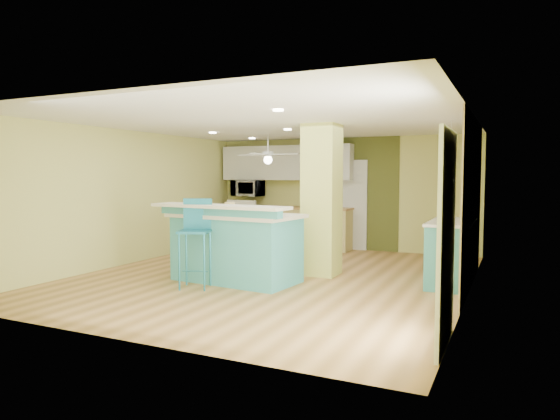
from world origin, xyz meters
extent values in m
cube|color=olive|center=(0.00, 0.00, -0.01)|extent=(6.00, 7.00, 0.01)
cube|color=white|center=(0.00, 0.00, 2.50)|extent=(6.00, 7.00, 0.01)
cube|color=#C9C96C|center=(0.00, 3.50, 1.25)|extent=(6.00, 0.01, 2.50)
cube|color=#C9C96C|center=(0.00, -3.50, 1.25)|extent=(6.00, 0.01, 2.50)
cube|color=#C9C96C|center=(-3.00, 0.00, 1.25)|extent=(0.01, 7.00, 2.50)
cube|color=#C9C96C|center=(3.00, 0.00, 1.25)|extent=(0.01, 7.00, 2.50)
cube|color=#9A8158|center=(2.99, 0.60, 1.25)|extent=(0.02, 3.40, 2.50)
cube|color=#4D5321|center=(0.20, 3.49, 1.25)|extent=(2.20, 0.02, 2.50)
cube|color=silver|center=(0.20, 3.46, 1.00)|extent=(0.82, 0.05, 2.00)
cube|color=white|center=(2.97, -2.30, 1.05)|extent=(0.04, 1.08, 2.10)
cube|color=#C3C95D|center=(0.65, 0.50, 1.25)|extent=(0.55, 0.55, 2.50)
cube|color=tan|center=(-1.30, 3.20, 0.45)|extent=(3.20, 0.60, 0.90)
cube|color=olive|center=(-1.30, 3.20, 0.92)|extent=(3.25, 0.63, 0.04)
cube|color=white|center=(-2.25, 3.20, 0.45)|extent=(0.76, 0.64, 0.90)
cube|color=black|center=(-2.25, 2.87, 0.42)|extent=(0.59, 0.02, 0.50)
cube|color=white|center=(-2.25, 2.90, 0.99)|extent=(0.76, 0.06, 0.18)
cube|color=silver|center=(-1.30, 3.32, 1.95)|extent=(3.20, 0.34, 0.80)
imported|color=silver|center=(-2.25, 3.20, 1.35)|extent=(0.70, 0.48, 0.39)
cylinder|color=silver|center=(-1.10, 2.00, 2.30)|extent=(0.03, 0.03, 0.40)
cylinder|color=silver|center=(-1.10, 2.00, 2.10)|extent=(0.24, 0.24, 0.10)
sphere|color=white|center=(-1.10, 2.00, 1.98)|extent=(0.18, 0.18, 0.18)
cylinder|color=white|center=(2.65, 0.75, 2.19)|extent=(0.01, 0.01, 0.62)
sphere|color=white|center=(2.65, 0.75, 1.88)|extent=(0.14, 0.14, 0.14)
cube|color=brown|center=(2.96, 0.80, 1.55)|extent=(0.03, 0.90, 0.70)
cube|color=teal|center=(-0.38, -0.55, 0.50)|extent=(1.99, 1.14, 1.01)
cube|color=beige|center=(-0.38, -0.55, 1.03)|extent=(2.11, 1.26, 0.06)
cube|color=teal|center=(-0.43, -0.99, 1.13)|extent=(2.15, 0.38, 0.15)
cube|color=beige|center=(-0.43, -0.99, 1.20)|extent=(2.33, 0.70, 0.04)
cylinder|color=#1C6B81|center=(-0.79, -1.48, 0.41)|extent=(0.03, 0.03, 0.82)
cylinder|color=#1C6B81|center=(-0.44, -1.35, 0.41)|extent=(0.03, 0.03, 0.82)
cylinder|color=#1C6B81|center=(-0.91, -1.14, 0.41)|extent=(0.03, 0.03, 0.82)
cylinder|color=#1C6B81|center=(-0.57, -1.01, 0.41)|extent=(0.03, 0.03, 0.82)
cube|color=#1C6B81|center=(-0.68, -1.25, 0.84)|extent=(0.56, 0.56, 0.03)
cube|color=#1C6B81|center=(-0.74, -1.06, 1.09)|extent=(0.42, 0.18, 0.46)
cube|color=teal|center=(2.70, 0.69, 0.46)|extent=(0.60, 1.44, 0.93)
cube|color=silver|center=(2.70, 0.69, 0.95)|extent=(0.64, 1.51, 0.04)
imported|color=#3C2318|center=(-0.61, 3.16, 0.98)|extent=(0.39, 0.39, 0.08)
cylinder|color=gold|center=(-0.66, -0.28, 1.14)|extent=(0.17, 0.17, 0.16)
camera|label=1|loc=(3.55, -7.28, 1.66)|focal=32.00mm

